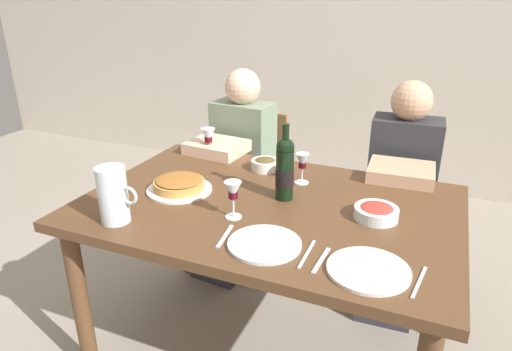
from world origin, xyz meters
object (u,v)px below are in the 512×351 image
Objects in this scene: dinner_plate_left_setting at (368,270)px; dinner_plate_right_setting at (264,244)px; salad_bowl at (376,212)px; baked_tart at (179,185)px; diner_right at (399,193)px; olive_bowl at (265,164)px; wine_glass_centre at (233,192)px; wine_glass_right_diner at (302,163)px; chair_left at (253,173)px; diner_left at (233,168)px; dining_table at (268,223)px; wine_bottle at (285,169)px; chair_right at (400,196)px; wine_glass_left_diner at (208,137)px; water_pitcher at (114,198)px.

dinner_plate_right_setting is (-0.35, 0.02, 0.00)m from dinner_plate_left_setting.
salad_bowl is 0.65× the size of dinner_plate_left_setting.
dinner_plate_right_setting is (0.51, -0.28, -0.02)m from baked_tart.
salad_bowl is 0.14× the size of diner_right.
diner_right reaches higher than baked_tart.
wine_glass_centre is at bearing -81.77° from olive_bowl.
dinner_plate_right_setting is at bearing -85.18° from wine_glass_right_diner.
baked_tart is at bearing -175.02° from salad_bowl.
diner_left reaches higher than chair_left.
dining_table is at bearing -65.83° from olive_bowl.
wine_glass_centre is (-0.08, -0.17, 0.20)m from dining_table.
olive_bowl is (-0.19, 0.27, -0.10)m from wine_bottle.
wine_bottle is 2.31× the size of wine_glass_right_diner.
diner_left is (-0.46, 0.63, -0.05)m from dining_table.
diner_left reaches higher than dinner_plate_left_setting.
olive_bowl is (-0.15, 0.33, 0.12)m from dining_table.
olive_bowl is at bearing 98.23° from wine_glass_centre.
diner_left is at bearing 126.39° from dining_table.
baked_tart is 0.45m from olive_bowl.
dining_table is at bearing 5.51° from baked_tart.
dinner_plate_right_setting reaches higher than dining_table.
chair_right is (0.45, 0.87, -0.17)m from dining_table.
wine_bottle is at bearing -32.36° from wine_glass_left_diner.
wine_glass_right_diner reaches higher than chair_left.
wine_bottle is 1.48× the size of water_pitcher.
olive_bowl reaches higher than dining_table.
water_pitcher is 1.29× the size of salad_bowl.
wine_glass_centre reaches higher than wine_glass_left_diner.
wine_glass_left_diner is 0.95m from dinner_plate_right_setting.
dinner_plate_left_setting is 0.22× the size of diner_left.
wine_glass_right_diner is 0.16× the size of chair_left.
chair_left is 0.89m from chair_right.
olive_bowl is 0.24m from wine_glass_right_diner.
olive_bowl is 0.46m from diner_left.
wine_glass_right_diner is 0.87m from chair_left.
wine_glass_left_diner reaches higher than olive_bowl.
dinner_plate_right_setting is 1.33m from chair_left.
wine_glass_centre is 1.15m from chair_left.
wine_glass_left_diner is 0.58m from chair_left.
dinner_plate_right_setting is (0.26, -0.65, -0.02)m from olive_bowl.
salad_bowl reaches higher than dining_table.
salad_bowl is 1.23m from chair_left.
wine_glass_centre is 1.00m from diner_right.
dining_table is 0.79m from diner_right.
chair_right is (0.84, 0.91, -0.29)m from baked_tart.
water_pitcher is 0.81m from wine_glass_right_diner.
wine_bottle is at bearing 137.43° from diner_left.
chair_right is at bearing 90.76° from dinner_plate_left_setting.
water_pitcher reaches higher than salad_bowl.
diner_right is (0.53, 0.81, -0.25)m from wine_glass_centre.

